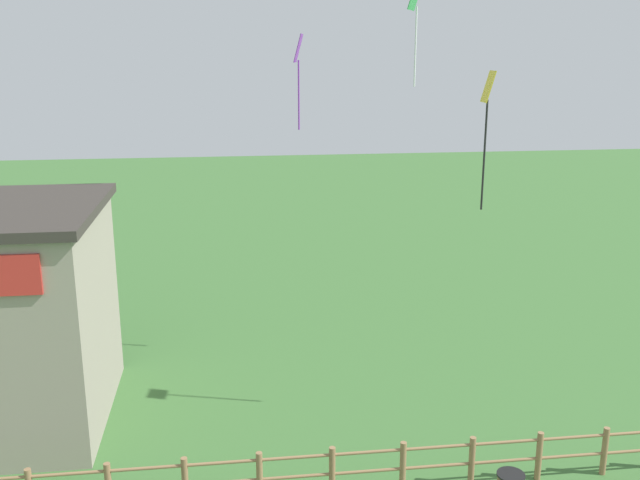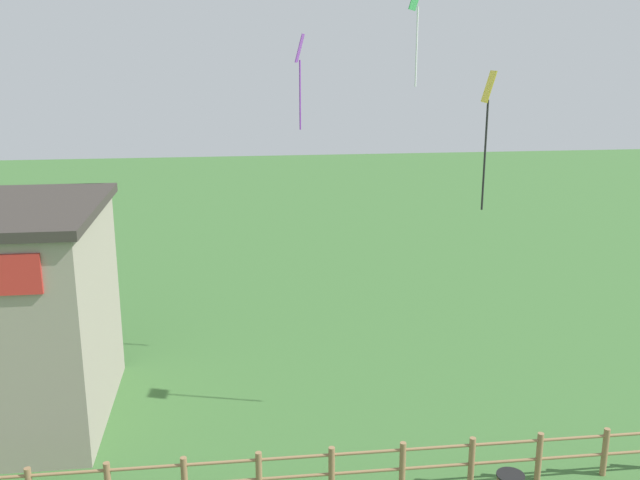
{
  "view_description": "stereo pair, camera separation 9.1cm",
  "coord_description": "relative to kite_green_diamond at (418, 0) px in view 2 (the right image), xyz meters",
  "views": [
    {
      "loc": [
        -2.03,
        -6.22,
        9.32
      ],
      "look_at": [
        0.0,
        9.18,
        5.22
      ],
      "focal_mm": 40.0,
      "sensor_mm": 36.0,
      "label": 1
    },
    {
      "loc": [
        -1.94,
        -6.23,
        9.32
      ],
      "look_at": [
        0.0,
        9.18,
        5.22
      ],
      "focal_mm": 40.0,
      "sensor_mm": 36.0,
      "label": 2
    }
  ],
  "objects": [
    {
      "name": "kite_purple_streamer",
      "position": [
        -3.02,
        2.46,
        -1.71
      ],
      "size": [
        0.38,
        0.67,
        2.9
      ],
      "color": "purple"
    },
    {
      "name": "kite_yellow_diamond",
      "position": [
        0.83,
        -3.58,
        -2.88
      ],
      "size": [
        0.26,
        0.56,
        3.31
      ],
      "color": "yellow"
    },
    {
      "name": "wooden_fence",
      "position": [
        -3.28,
        -6.56,
        -10.05
      ],
      "size": [
        15.75,
        0.14,
        1.16
      ],
      "color": "olive",
      "rests_on": "ground_plane"
    },
    {
      "name": "kite_green_diamond",
      "position": [
        0.0,
        0.0,
        0.0
      ],
      "size": [
        0.7,
        0.93,
        3.2
      ],
      "color": "green"
    }
  ]
}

